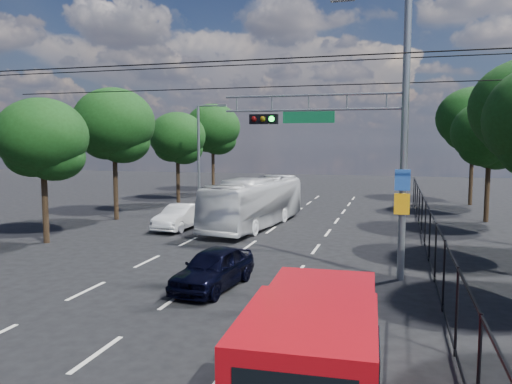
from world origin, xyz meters
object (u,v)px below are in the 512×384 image
(navy_hatchback, at_px, (213,268))
(white_van, at_px, (180,217))
(white_bus, at_px, (255,202))
(signal_mast, at_px, (367,124))
(red_pickup, at_px, (316,350))

(navy_hatchback, relative_size, white_van, 0.95)
(white_bus, xyz_separation_m, white_van, (-3.64, -1.79, -0.68))
(navy_hatchback, distance_m, white_van, 11.07)
(signal_mast, relative_size, white_bus, 0.99)
(signal_mast, height_order, white_bus, signal_mast)
(signal_mast, relative_size, red_pickup, 1.66)
(red_pickup, height_order, white_bus, white_bus)
(navy_hatchback, height_order, white_bus, white_bus)
(signal_mast, xyz_separation_m, red_pickup, (-0.28, -9.04, -4.12))
(signal_mast, height_order, navy_hatchback, signal_mast)
(signal_mast, height_order, white_van, signal_mast)
(red_pickup, distance_m, navy_hatchback, 7.75)
(navy_hatchback, relative_size, white_bus, 0.39)
(navy_hatchback, bearing_deg, white_bus, 106.20)
(white_bus, bearing_deg, signal_mast, -47.17)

